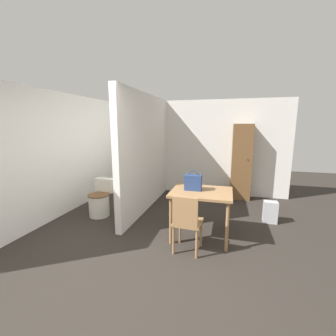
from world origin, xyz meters
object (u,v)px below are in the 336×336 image
object	(u,v)px
dining_table	(201,197)
wooden_cabinet	(241,162)
handbag	(193,182)
space_heater	(270,212)
wooden_chair	(187,221)
toilet	(100,201)

from	to	relation	value
dining_table	wooden_cabinet	size ratio (longest dim) A/B	0.52
handbag	space_heater	xyz separation A→B (m)	(1.36, 0.91, -0.72)
handbag	wooden_cabinet	xyz separation A→B (m)	(0.86, 2.31, 0.01)
dining_table	space_heater	xyz separation A→B (m)	(1.22, 0.93, -0.49)
wooden_chair	handbag	xyz separation A→B (m)	(-0.00, 0.54, 0.44)
wooden_chair	space_heater	size ratio (longest dim) A/B	2.11
wooden_chair	wooden_cabinet	size ratio (longest dim) A/B	0.47
wooden_chair	toilet	bearing A→B (deg)	158.45
space_heater	wooden_chair	bearing A→B (deg)	-133.14
toilet	wooden_chair	bearing A→B (deg)	-25.23
handbag	wooden_cabinet	distance (m)	2.46
handbag	space_heater	distance (m)	1.79
wooden_chair	handbag	distance (m)	0.70
wooden_cabinet	toilet	bearing A→B (deg)	-146.10
toilet	wooden_cabinet	world-z (taller)	wooden_cabinet
wooden_chair	handbag	bearing A→B (deg)	93.99
space_heater	wooden_cabinet	bearing A→B (deg)	109.74
wooden_chair	wooden_cabinet	world-z (taller)	wooden_cabinet
dining_table	wooden_chair	size ratio (longest dim) A/B	1.10
wooden_chair	handbag	size ratio (longest dim) A/B	2.66
toilet	dining_table	bearing A→B (deg)	-11.14
toilet	handbag	world-z (taller)	handbag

